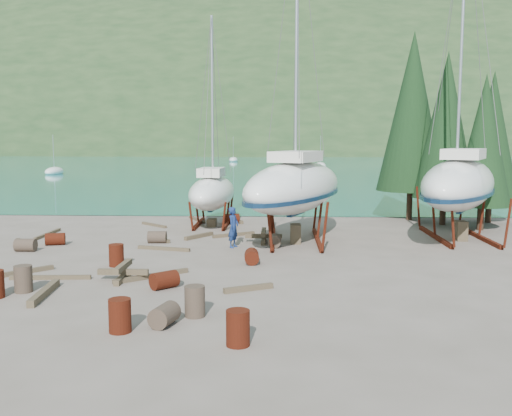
{
  "coord_description": "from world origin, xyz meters",
  "views": [
    {
      "loc": [
        2.99,
        -21.61,
        4.94
      ],
      "look_at": [
        1.91,
        3.0,
        2.0
      ],
      "focal_mm": 40.0,
      "sensor_mm": 36.0,
      "label": 1
    }
  ],
  "objects_px": {
    "large_sailboat_near": "(296,186)",
    "worker": "(233,227)",
    "large_sailboat_far": "(459,183)",
    "small_sailboat_shore": "(212,192)"
  },
  "relations": [
    {
      "from": "large_sailboat_near",
      "to": "large_sailboat_far",
      "type": "bearing_deg",
      "value": 28.2
    },
    {
      "from": "large_sailboat_near",
      "to": "worker",
      "type": "xyz_separation_m",
      "value": [
        -2.9,
        -1.72,
        -1.78
      ]
    },
    {
      "from": "large_sailboat_near",
      "to": "worker",
      "type": "relative_size",
      "value": 8.97
    },
    {
      "from": "small_sailboat_shore",
      "to": "worker",
      "type": "xyz_separation_m",
      "value": [
        1.78,
        -6.68,
        -1.03
      ]
    },
    {
      "from": "large_sailboat_near",
      "to": "large_sailboat_far",
      "type": "relative_size",
      "value": 0.99
    },
    {
      "from": "large_sailboat_far",
      "to": "small_sailboat_shore",
      "type": "xyz_separation_m",
      "value": [
        -12.87,
        3.8,
        -0.83
      ]
    },
    {
      "from": "large_sailboat_far",
      "to": "worker",
      "type": "xyz_separation_m",
      "value": [
        -11.1,
        -2.87,
        -1.85
      ]
    },
    {
      "from": "large_sailboat_far",
      "to": "worker",
      "type": "bearing_deg",
      "value": -140.61
    },
    {
      "from": "large_sailboat_near",
      "to": "small_sailboat_shore",
      "type": "xyz_separation_m",
      "value": [
        -4.67,
        4.96,
        -0.75
      ]
    },
    {
      "from": "worker",
      "to": "large_sailboat_near",
      "type": "bearing_deg",
      "value": -37.9
    }
  ]
}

